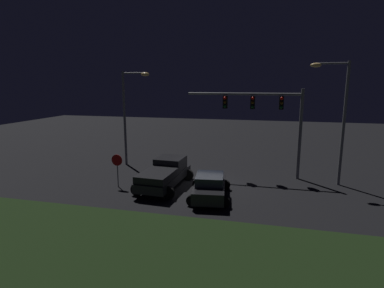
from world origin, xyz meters
name	(u,v)px	position (x,y,z in m)	size (l,w,h in m)	color
ground_plane	(205,185)	(0.00, 0.00, 0.00)	(80.00, 80.00, 0.00)	black
grass_median	(161,254)	(0.00, -9.12, 0.05)	(27.42, 7.24, 0.10)	black
pickup_truck	(165,172)	(-2.55, -0.98, 1.00)	(3.07, 5.50, 1.80)	black
car_sedan	(210,186)	(0.72, -2.29, 0.74)	(2.82, 4.58, 1.51)	black
traffic_signal_gantry	(266,111)	(3.80, 3.03, 4.90)	(8.32, 0.56, 6.50)	slate
street_lamp_left	(129,107)	(-7.21, 3.82, 4.94)	(2.39, 0.44, 7.83)	slate
street_lamp_right	(337,109)	(8.39, 2.24, 5.18)	(2.46, 0.44, 8.27)	slate
stop_sign	(117,164)	(-5.63, -1.77, 1.56)	(0.76, 0.08, 2.23)	slate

